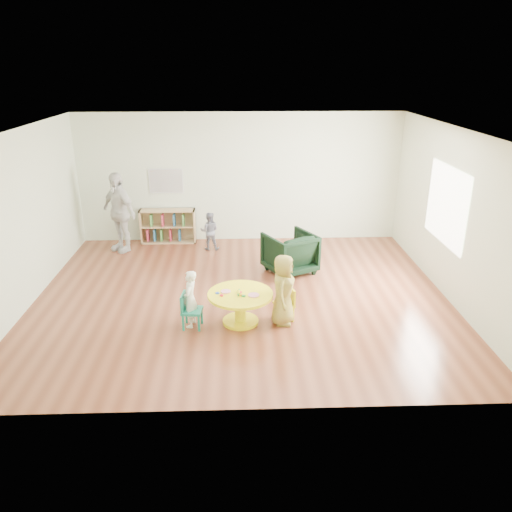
# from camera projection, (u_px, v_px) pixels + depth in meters

# --- Properties ---
(room) EXTENTS (7.10, 7.00, 2.80)m
(room) POSITION_uv_depth(u_px,v_px,m) (241.00, 189.00, 7.89)
(room) COLOR brown
(room) RESTS_ON ground
(activity_table) EXTENTS (1.00, 1.00, 0.54)m
(activity_table) POSITION_uv_depth(u_px,v_px,m) (240.00, 302.00, 7.60)
(activity_table) COLOR #FFF615
(activity_table) RESTS_ON ground
(kid_chair_left) EXTENTS (0.33, 0.33, 0.56)m
(kid_chair_left) POSITION_uv_depth(u_px,v_px,m) (189.00, 309.00, 7.48)
(kid_chair_left) COLOR #18846A
(kid_chair_left) RESTS_ON ground
(kid_chair_right) EXTENTS (0.35, 0.35, 0.52)m
(kid_chair_right) POSITION_uv_depth(u_px,v_px,m) (286.00, 303.00, 7.72)
(kid_chair_right) COLOR #FFF615
(kid_chair_right) RESTS_ON ground
(bookshelf) EXTENTS (1.20, 0.30, 0.75)m
(bookshelf) POSITION_uv_depth(u_px,v_px,m) (168.00, 226.00, 11.05)
(bookshelf) COLOR tan
(bookshelf) RESTS_ON ground
(alphabet_poster) EXTENTS (0.74, 0.01, 0.54)m
(alphabet_poster) POSITION_uv_depth(u_px,v_px,m) (166.00, 181.00, 10.81)
(alphabet_poster) COLOR silver
(alphabet_poster) RESTS_ON ground
(armchair) EXTENTS (1.13, 1.14, 0.78)m
(armchair) POSITION_uv_depth(u_px,v_px,m) (290.00, 253.00, 9.44)
(armchair) COLOR black
(armchair) RESTS_ON ground
(child_left) EXTENTS (0.27, 0.36, 0.90)m
(child_left) POSITION_uv_depth(u_px,v_px,m) (190.00, 299.00, 7.47)
(child_left) COLOR white
(child_left) RESTS_ON ground
(child_right) EXTENTS (0.48, 0.62, 1.11)m
(child_right) POSITION_uv_depth(u_px,v_px,m) (283.00, 290.00, 7.52)
(child_right) COLOR yellow
(child_right) RESTS_ON ground
(toddler) EXTENTS (0.41, 0.33, 0.82)m
(toddler) POSITION_uv_depth(u_px,v_px,m) (210.00, 231.00, 10.59)
(toddler) COLOR #181F3C
(toddler) RESTS_ON ground
(adult_caretaker) EXTENTS (1.02, 0.96, 1.69)m
(adult_caretaker) POSITION_uv_depth(u_px,v_px,m) (119.00, 212.00, 10.38)
(adult_caretaker) COLOR silver
(adult_caretaker) RESTS_ON ground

